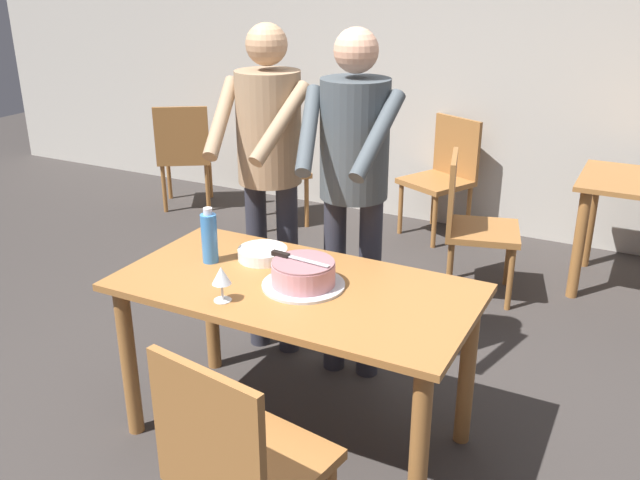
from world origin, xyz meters
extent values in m
plane|color=#383330|center=(0.00, 0.00, 0.00)|extent=(14.00, 14.00, 0.00)
cube|color=#BCB7AD|center=(0.00, 2.99, 1.35)|extent=(10.00, 0.12, 2.70)
cube|color=#9E6633|center=(0.00, 0.00, 0.73)|extent=(1.48, 0.76, 0.03)
cylinder|color=#9E6633|center=(-0.67, -0.31, 0.36)|extent=(0.07, 0.07, 0.72)
cylinder|color=#9E6633|center=(0.67, -0.31, 0.36)|extent=(0.07, 0.07, 0.72)
cylinder|color=#9E6633|center=(-0.67, 0.31, 0.36)|extent=(0.07, 0.07, 0.72)
cylinder|color=#9E6633|center=(0.67, 0.31, 0.36)|extent=(0.07, 0.07, 0.72)
cylinder|color=silver|center=(0.04, 0.00, 0.76)|extent=(0.34, 0.34, 0.01)
cylinder|color=#D18C93|center=(0.04, 0.00, 0.81)|extent=(0.26, 0.26, 0.09)
cylinder|color=#926267|center=(0.04, 0.00, 0.86)|extent=(0.25, 0.25, 0.01)
cube|color=silver|center=(0.06, 0.00, 0.87)|extent=(0.20, 0.04, 0.00)
cube|color=black|center=(-0.07, 0.01, 0.87)|extent=(0.08, 0.03, 0.02)
cylinder|color=white|center=(-0.26, 0.16, 0.76)|extent=(0.22, 0.22, 0.01)
cylinder|color=white|center=(-0.26, 0.16, 0.77)|extent=(0.22, 0.22, 0.01)
cylinder|color=white|center=(-0.26, 0.16, 0.78)|extent=(0.22, 0.22, 0.01)
cylinder|color=white|center=(-0.26, 0.16, 0.79)|extent=(0.22, 0.22, 0.01)
cylinder|color=white|center=(-0.26, 0.16, 0.80)|extent=(0.22, 0.22, 0.01)
cylinder|color=silver|center=(-0.18, -0.26, 0.75)|extent=(0.07, 0.07, 0.00)
cylinder|color=silver|center=(-0.18, -0.26, 0.79)|extent=(0.01, 0.01, 0.07)
cone|color=silver|center=(-0.18, -0.26, 0.86)|extent=(0.08, 0.08, 0.07)
cylinder|color=#387AC6|center=(-0.44, 0.03, 0.86)|extent=(0.07, 0.07, 0.22)
cylinder|color=silver|center=(-0.44, 0.03, 0.98)|extent=(0.04, 0.04, 0.03)
cylinder|color=#2D2D38|center=(0.07, 0.61, 0.47)|extent=(0.11, 0.11, 0.95)
cylinder|color=#2D2D38|center=(-0.10, 0.59, 0.47)|extent=(0.11, 0.11, 0.95)
cylinder|color=#3F474C|center=(-0.01, 0.60, 1.23)|extent=(0.32, 0.32, 0.55)
sphere|color=tan|center=(-0.01, 0.60, 1.62)|extent=(0.20, 0.20, 0.20)
cylinder|color=#3F474C|center=(0.16, 0.44, 1.30)|extent=(0.10, 0.42, 0.34)
cylinder|color=#3F474C|center=(-0.14, 0.40, 1.30)|extent=(0.21, 0.41, 0.34)
cylinder|color=#2D2D38|center=(-0.40, 0.64, 0.47)|extent=(0.11, 0.11, 0.95)
cylinder|color=#2D2D38|center=(-0.58, 0.62, 0.47)|extent=(0.11, 0.11, 0.95)
cylinder|color=#997A5B|center=(-0.49, 0.63, 1.23)|extent=(0.32, 0.32, 0.55)
sphere|color=tan|center=(-0.49, 0.63, 1.62)|extent=(0.20, 0.20, 0.20)
cylinder|color=#997A5B|center=(-0.32, 0.46, 1.30)|extent=(0.13, 0.42, 0.34)
cylinder|color=#997A5B|center=(-0.63, 0.44, 1.30)|extent=(0.18, 0.42, 0.34)
cube|color=#9E6633|center=(0.22, -0.68, 0.43)|extent=(0.50, 0.50, 0.04)
cylinder|color=#9E6633|center=(0.07, -0.47, 0.21)|extent=(0.04, 0.04, 0.41)
cube|color=#9E6633|center=(0.19, -0.88, 0.68)|extent=(0.44, 0.10, 0.45)
cylinder|color=#9E6633|center=(0.88, 2.02, 0.35)|extent=(0.07, 0.07, 0.71)
cylinder|color=#9E6633|center=(0.88, 2.57, 0.35)|extent=(0.07, 0.07, 0.71)
cube|color=#9E6633|center=(-0.25, 2.64, 0.43)|extent=(0.59, 0.59, 0.04)
cylinder|color=#9E6633|center=(-0.16, 2.40, 0.21)|extent=(0.04, 0.04, 0.41)
cylinder|color=#9E6633|center=(-0.49, 2.56, 0.21)|extent=(0.04, 0.04, 0.41)
cylinder|color=#9E6633|center=(0.00, 2.72, 0.21)|extent=(0.04, 0.04, 0.41)
cylinder|color=#9E6633|center=(-0.33, 2.88, 0.21)|extent=(0.04, 0.04, 0.41)
cube|color=#9E6633|center=(-0.16, 2.82, 0.68)|extent=(0.41, 0.22, 0.45)
cube|color=#9E6633|center=(-1.47, 2.34, 0.43)|extent=(0.62, 0.62, 0.04)
cylinder|color=#9E6633|center=(-1.21, 2.35, 0.21)|extent=(0.04, 0.04, 0.41)
cylinder|color=#9E6633|center=(-1.46, 2.09, 0.21)|extent=(0.04, 0.04, 0.41)
cylinder|color=#9E6633|center=(-1.48, 2.60, 0.21)|extent=(0.04, 0.04, 0.41)
cylinder|color=#9E6633|center=(-1.73, 2.34, 0.21)|extent=(0.04, 0.04, 0.41)
cube|color=#9E6633|center=(-1.62, 2.48, 0.68)|extent=(0.32, 0.34, 0.45)
cube|color=#9E6633|center=(0.34, 1.78, 0.43)|extent=(0.54, 0.54, 0.04)
cylinder|color=#9E6633|center=(0.47, 2.00, 0.21)|extent=(0.04, 0.04, 0.41)
cylinder|color=#9E6633|center=(0.56, 1.65, 0.21)|extent=(0.04, 0.04, 0.41)
cylinder|color=#9E6633|center=(0.12, 1.91, 0.21)|extent=(0.04, 0.04, 0.41)
cylinder|color=#9E6633|center=(0.21, 1.56, 0.21)|extent=(0.04, 0.04, 0.41)
cube|color=#9E6633|center=(0.14, 1.73, 0.68)|extent=(0.14, 0.43, 0.45)
cube|color=#9E6633|center=(-2.40, 2.37, 0.43)|extent=(0.61, 0.61, 0.04)
cylinder|color=#9E6633|center=(-2.65, 2.43, 0.21)|extent=(0.04, 0.04, 0.41)
cylinder|color=#9E6633|center=(-2.34, 2.62, 0.21)|extent=(0.04, 0.04, 0.41)
cylinder|color=#9E6633|center=(-2.46, 2.12, 0.21)|extent=(0.04, 0.04, 0.41)
cylinder|color=#9E6633|center=(-2.15, 2.31, 0.21)|extent=(0.04, 0.04, 0.41)
cube|color=#9E6633|center=(-2.29, 2.20, 0.68)|extent=(0.39, 0.26, 0.45)
camera|label=1|loc=(1.25, -2.21, 1.97)|focal=38.53mm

